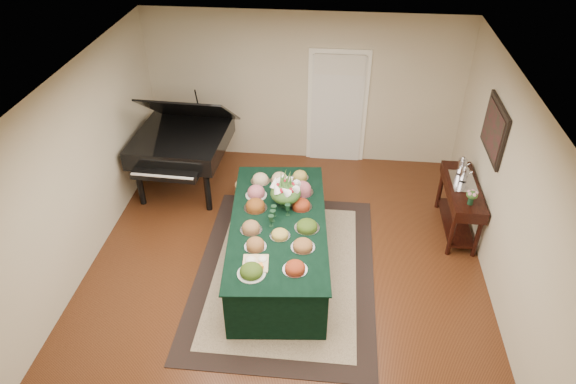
# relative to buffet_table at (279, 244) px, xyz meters

# --- Properties ---
(ground) EXTENTS (6.00, 6.00, 0.00)m
(ground) POSITION_rel_buffet_table_xyz_m (0.10, 0.02, -0.40)
(ground) COLOR black
(ground) RESTS_ON ground
(area_rug) EXTENTS (2.45, 3.43, 0.01)m
(area_rug) POSITION_rel_buffet_table_xyz_m (0.11, -0.11, -0.39)
(area_rug) COLOR black
(area_rug) RESTS_ON ground
(kitchen_doorway) EXTENTS (1.05, 0.07, 2.10)m
(kitchen_doorway) POSITION_rel_buffet_table_xyz_m (0.70, 2.99, 0.62)
(kitchen_doorway) COLOR white
(kitchen_doorway) RESTS_ON ground
(buffet_table) EXTENTS (1.51, 2.80, 0.79)m
(buffet_table) POSITION_rel_buffet_table_xyz_m (0.00, 0.00, 0.00)
(buffet_table) COLOR black
(buffet_table) RESTS_ON ground
(food_platters) EXTENTS (1.09, 2.38, 0.13)m
(food_platters) POSITION_rel_buffet_table_xyz_m (-0.02, 0.10, 0.44)
(food_platters) COLOR silver
(food_platters) RESTS_ON buffet_table
(cutting_board) EXTENTS (0.33, 0.33, 0.10)m
(cutting_board) POSITION_rel_buffet_table_xyz_m (-0.18, -0.82, 0.43)
(cutting_board) COLOR tan
(cutting_board) RESTS_ON buffet_table
(green_goblets) EXTENTS (0.27, 0.34, 0.18)m
(green_goblets) POSITION_rel_buffet_table_xyz_m (-0.03, 0.03, 0.48)
(green_goblets) COLOR black
(green_goblets) RESTS_ON buffet_table
(floral_centerpiece) EXTENTS (0.44, 0.44, 0.44)m
(floral_centerpiece) POSITION_rel_buffet_table_xyz_m (0.06, 0.38, 0.65)
(floral_centerpiece) COLOR black
(floral_centerpiece) RESTS_ON buffet_table
(grand_piano) EXTENTS (1.61, 1.80, 1.77)m
(grand_piano) POSITION_rel_buffet_table_xyz_m (-1.80, 1.81, 0.49)
(grand_piano) COLOR black
(grand_piano) RESTS_ON ground
(wicker_basket) EXTENTS (0.43, 0.43, 0.27)m
(wicker_basket) POSITION_rel_buffet_table_xyz_m (-0.69, 1.57, -0.26)
(wicker_basket) COLOR #A87E43
(wicker_basket) RESTS_ON ground
(mahogany_sideboard) EXTENTS (0.45, 1.35, 0.83)m
(mahogany_sideboard) POSITION_rel_buffet_table_xyz_m (2.59, 1.06, 0.24)
(mahogany_sideboard) COLOR black
(mahogany_sideboard) RESTS_ON ground
(tea_service) EXTENTS (0.34, 0.58, 0.30)m
(tea_service) POSITION_rel_buffet_table_xyz_m (2.59, 1.26, 0.55)
(tea_service) COLOR silver
(tea_service) RESTS_ON mahogany_sideboard
(pink_bouquet) EXTENTS (0.17, 0.17, 0.22)m
(pink_bouquet) POSITION_rel_buffet_table_xyz_m (2.59, 0.61, 0.57)
(pink_bouquet) COLOR black
(pink_bouquet) RESTS_ON mahogany_sideboard
(wall_painting) EXTENTS (0.05, 0.95, 0.75)m
(wall_painting) POSITION_rel_buffet_table_xyz_m (2.81, 1.06, 1.35)
(wall_painting) COLOR black
(wall_painting) RESTS_ON ground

